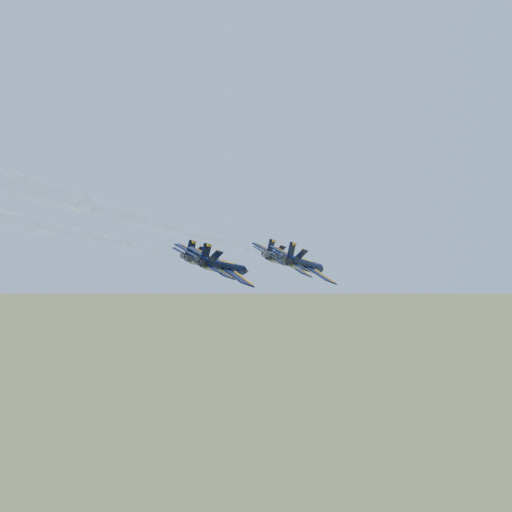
# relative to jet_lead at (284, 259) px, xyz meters

# --- Properties ---
(jet_lead) EXTENTS (10.83, 16.33, 5.99)m
(jet_lead) POSITION_rel_jet_lead_xyz_m (0.00, 0.00, 0.00)
(jet_lead) COLOR black
(jet_left) EXTENTS (10.83, 16.33, 5.99)m
(jet_left) POSITION_rel_jet_lead_xyz_m (-12.38, -6.10, 0.00)
(jet_left) COLOR black
(jet_right) EXTENTS (10.83, 16.33, 5.99)m
(jet_right) POSITION_rel_jet_lead_xyz_m (4.49, -11.98, 0.00)
(jet_right) COLOR black
(jet_slot) EXTENTS (10.83, 16.33, 5.99)m
(jet_slot) POSITION_rel_jet_lead_xyz_m (-7.48, -17.70, 0.00)
(jet_slot) COLOR black
(smoke_trail_lead) EXTENTS (24.17, 60.97, 2.73)m
(smoke_trail_lead) POSITION_rel_jet_lead_xyz_m (-17.00, -45.94, 0.03)
(smoke_trail_lead) COLOR white
(smoke_trail_right) EXTENTS (24.17, 60.97, 2.73)m
(smoke_trail_right) POSITION_rel_jet_lead_xyz_m (-12.51, -57.92, 0.03)
(smoke_trail_right) COLOR white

